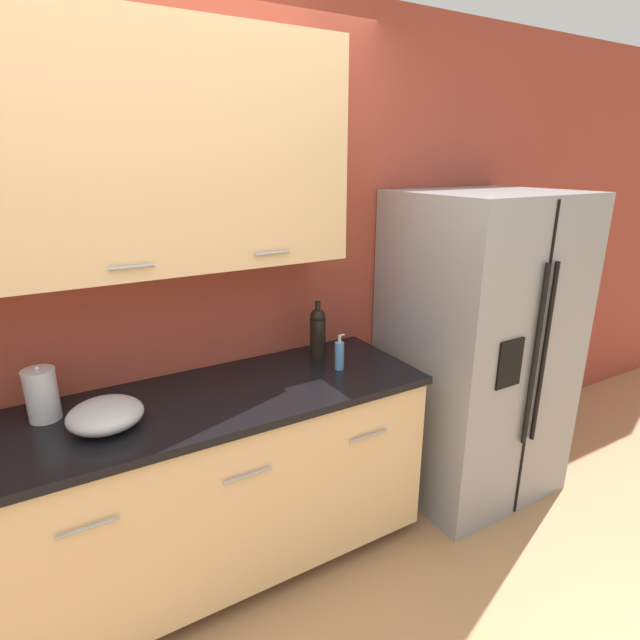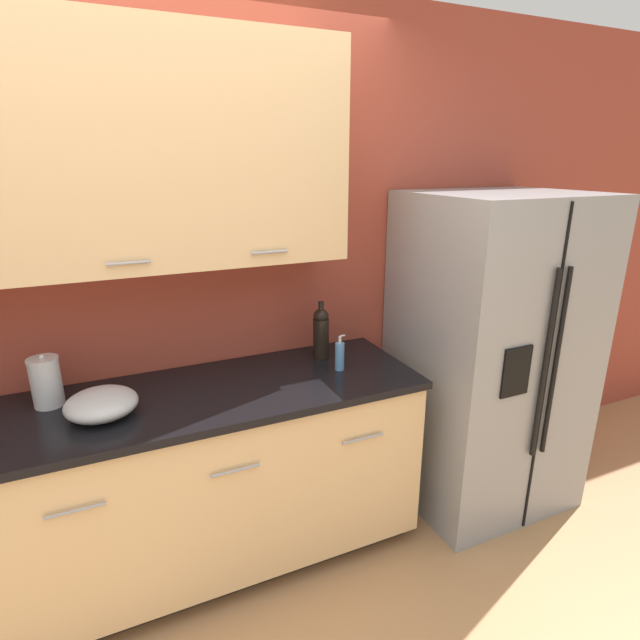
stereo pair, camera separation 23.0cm
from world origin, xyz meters
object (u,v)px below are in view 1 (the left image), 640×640
object	(u,v)px
wine_bottle	(318,332)
soap_dispenser	(339,355)
steel_canister	(42,395)
refrigerator	(476,347)
mixing_bowl	(106,415)

from	to	relation	value
wine_bottle	soap_dispenser	xyz separation A→B (m)	(0.02, -0.17, -0.07)
wine_bottle	steel_canister	distance (m)	1.22
refrigerator	mixing_bowl	size ratio (longest dim) A/B	6.23
steel_canister	mixing_bowl	distance (m)	0.27
soap_dispenser	steel_canister	size ratio (longest dim) A/B	0.78
refrigerator	wine_bottle	bearing A→B (deg)	166.90
wine_bottle	mixing_bowl	world-z (taller)	wine_bottle
wine_bottle	mixing_bowl	bearing A→B (deg)	-169.25
wine_bottle	mixing_bowl	xyz separation A→B (m)	(-1.03, -0.19, -0.08)
refrigerator	mixing_bowl	distance (m)	1.94
refrigerator	steel_canister	distance (m)	2.14
refrigerator	mixing_bowl	xyz separation A→B (m)	(-1.93, 0.02, 0.10)
soap_dispenser	mixing_bowl	bearing A→B (deg)	-178.86
soap_dispenser	steel_canister	world-z (taller)	steel_canister
steel_canister	refrigerator	bearing A→B (deg)	-5.42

